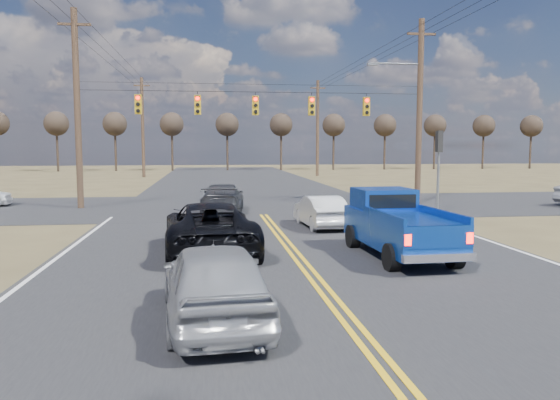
{
  "coord_description": "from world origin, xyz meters",
  "views": [
    {
      "loc": [
        -2.51,
        -10.86,
        3.21
      ],
      "look_at": [
        -0.27,
        6.07,
        1.5
      ],
      "focal_mm": 35.0,
      "sensor_mm": 36.0,
      "label": 1
    }
  ],
  "objects": [
    {
      "name": "dgrey_car_queue",
      "position": [
        -1.81,
        15.5,
        0.69
      ],
      "size": [
        2.35,
        4.88,
        1.37
      ],
      "primitive_type": "imported",
      "rotation": [
        0.0,
        0.0,
        3.05
      ],
      "color": "#34353A",
      "rests_on": "ground"
    },
    {
      "name": "black_suv",
      "position": [
        -2.48,
        5.41,
        0.77
      ],
      "size": [
        2.9,
        5.71,
        1.55
      ],
      "primitive_type": "imported",
      "rotation": [
        0.0,
        0.0,
        3.2
      ],
      "color": "black",
      "rests_on": "ground"
    },
    {
      "name": "white_car_queue",
      "position": [
        1.86,
        10.06,
        0.63
      ],
      "size": [
        1.58,
        3.92,
        1.26
      ],
      "primitive_type": "imported",
      "rotation": [
        0.0,
        0.0,
        3.2
      ],
      "color": "silver",
      "rests_on": "ground"
    },
    {
      "name": "ground",
      "position": [
        0.0,
        0.0,
        0.0
      ],
      "size": [
        160.0,
        160.0,
        0.0
      ],
      "primitive_type": "plane",
      "color": "brown",
      "rests_on": "ground"
    },
    {
      "name": "road_main",
      "position": [
        0.0,
        10.0,
        0.0
      ],
      "size": [
        14.0,
        120.0,
        0.02
      ],
      "primitive_type": "cube",
      "color": "#28282B",
      "rests_on": "ground"
    },
    {
      "name": "treeline",
      "position": [
        0.0,
        26.96,
        5.7
      ],
      "size": [
        87.0,
        117.8,
        7.4
      ],
      "color": "#33261C",
      "rests_on": "ground"
    },
    {
      "name": "pickup_truck",
      "position": [
        2.9,
        4.19,
        0.92
      ],
      "size": [
        2.19,
        5.11,
        1.89
      ],
      "rotation": [
        0.0,
        0.0,
        0.04
      ],
      "color": "black",
      "rests_on": "ground"
    },
    {
      "name": "utility_poles",
      "position": [
        0.0,
        17.0,
        5.23
      ],
      "size": [
        19.6,
        58.32,
        10.0
      ],
      "color": "#473323",
      "rests_on": "ground"
    },
    {
      "name": "road_cross",
      "position": [
        0.0,
        18.0,
        0.0
      ],
      "size": [
        120.0,
        12.0,
        0.02
      ],
      "primitive_type": "cube",
      "color": "#28282B",
      "rests_on": "ground"
    },
    {
      "name": "signal_gantry",
      "position": [
        0.5,
        17.79,
        5.06
      ],
      "size": [
        19.6,
        4.83,
        10.0
      ],
      "color": "#473323",
      "rests_on": "ground"
    },
    {
      "name": "silver_suv",
      "position": [
        -2.42,
        -1.11,
        0.76
      ],
      "size": [
        2.15,
        4.58,
        1.51
      ],
      "primitive_type": "imported",
      "rotation": [
        0.0,
        0.0,
        3.22
      ],
      "color": "#97999F",
      "rests_on": "ground"
    }
  ]
}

